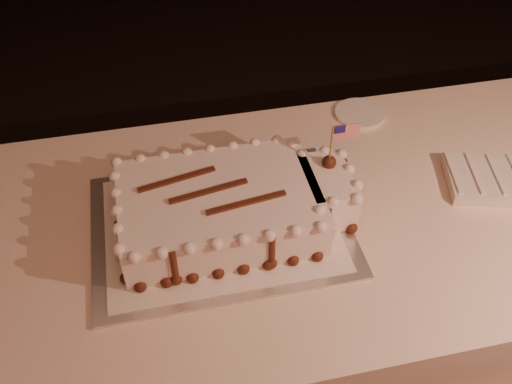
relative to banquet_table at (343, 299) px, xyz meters
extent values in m
cube|color=#FFDFC5|center=(0.00, 0.00, 0.00)|extent=(2.40, 0.80, 0.75)
cube|color=silver|center=(-0.33, 0.00, 0.38)|extent=(0.56, 0.42, 0.01)
cube|color=white|center=(-0.33, 0.00, 0.38)|extent=(0.50, 0.38, 0.00)
cube|color=white|center=(-0.33, 0.00, 0.43)|extent=(0.42, 0.28, 0.10)
cube|color=white|center=(-0.09, 0.00, 0.43)|extent=(0.10, 0.16, 0.10)
sphere|color=#542315|center=(-0.51, -0.14, 0.39)|extent=(0.03, 0.03, 0.03)
sphere|color=#542315|center=(-0.46, -0.14, 0.39)|extent=(0.03, 0.03, 0.03)
sphere|color=#542315|center=(-0.41, -0.14, 0.39)|extent=(0.03, 0.03, 0.03)
sphere|color=#542315|center=(-0.35, -0.14, 0.39)|extent=(0.03, 0.03, 0.03)
sphere|color=#542315|center=(-0.30, -0.14, 0.39)|extent=(0.03, 0.03, 0.03)
sphere|color=#542315|center=(-0.25, -0.14, 0.39)|extent=(0.03, 0.03, 0.03)
sphere|color=#542315|center=(-0.20, -0.14, 0.39)|extent=(0.03, 0.03, 0.03)
sphere|color=#542315|center=(-0.15, -0.14, 0.39)|extent=(0.03, 0.03, 0.03)
sphere|color=#542315|center=(-0.14, -0.10, 0.39)|extent=(0.03, 0.03, 0.03)
sphere|color=#542315|center=(-0.10, -0.08, 0.39)|extent=(0.03, 0.03, 0.03)
sphere|color=#542315|center=(-0.05, -0.08, 0.39)|extent=(0.03, 0.03, 0.03)
sphere|color=#542315|center=(-0.04, -0.04, 0.39)|extent=(0.03, 0.03, 0.03)
sphere|color=#542315|center=(-0.04, 0.01, 0.39)|extent=(0.03, 0.03, 0.03)
sphere|color=#542315|center=(-0.04, 0.06, 0.39)|extent=(0.03, 0.03, 0.03)
sphere|color=#542315|center=(-0.07, 0.08, 0.39)|extent=(0.03, 0.03, 0.03)
sphere|color=#542315|center=(-0.12, 0.08, 0.39)|extent=(0.03, 0.03, 0.03)
sphere|color=#542315|center=(-0.14, 0.11, 0.39)|extent=(0.03, 0.03, 0.03)
sphere|color=#542315|center=(-0.17, 0.14, 0.39)|extent=(0.03, 0.03, 0.03)
sphere|color=#542315|center=(-0.22, 0.14, 0.39)|extent=(0.03, 0.03, 0.03)
sphere|color=#542315|center=(-0.27, 0.14, 0.39)|extent=(0.03, 0.03, 0.03)
sphere|color=#542315|center=(-0.32, 0.14, 0.39)|extent=(0.03, 0.03, 0.03)
sphere|color=#542315|center=(-0.37, 0.14, 0.39)|extent=(0.03, 0.03, 0.03)
sphere|color=#542315|center=(-0.43, 0.14, 0.39)|extent=(0.03, 0.03, 0.03)
sphere|color=#542315|center=(-0.48, 0.14, 0.39)|extent=(0.03, 0.03, 0.03)
sphere|color=#542315|center=(-0.53, 0.14, 0.39)|extent=(0.03, 0.03, 0.03)
sphere|color=#542315|center=(-0.53, 0.09, 0.39)|extent=(0.03, 0.03, 0.03)
sphere|color=#542315|center=(-0.53, 0.04, 0.39)|extent=(0.03, 0.03, 0.03)
sphere|color=#542315|center=(-0.53, -0.01, 0.39)|extent=(0.03, 0.03, 0.03)
sphere|color=#542315|center=(-0.53, -0.06, 0.39)|extent=(0.03, 0.03, 0.03)
sphere|color=#542315|center=(-0.53, -0.12, 0.39)|extent=(0.03, 0.03, 0.03)
sphere|color=white|center=(-0.51, -0.14, 0.48)|extent=(0.03, 0.03, 0.03)
sphere|color=white|center=(-0.46, -0.14, 0.48)|extent=(0.03, 0.03, 0.03)
sphere|color=white|center=(-0.41, -0.14, 0.48)|extent=(0.03, 0.03, 0.03)
sphere|color=white|center=(-0.35, -0.14, 0.48)|extent=(0.03, 0.03, 0.03)
sphere|color=white|center=(-0.30, -0.14, 0.48)|extent=(0.03, 0.03, 0.03)
sphere|color=white|center=(-0.25, -0.14, 0.48)|extent=(0.03, 0.03, 0.03)
sphere|color=white|center=(-0.20, -0.14, 0.48)|extent=(0.03, 0.03, 0.03)
sphere|color=white|center=(-0.15, -0.14, 0.48)|extent=(0.03, 0.03, 0.03)
sphere|color=white|center=(-0.14, -0.10, 0.48)|extent=(0.03, 0.03, 0.03)
sphere|color=white|center=(-0.10, -0.08, 0.48)|extent=(0.03, 0.03, 0.03)
sphere|color=white|center=(-0.05, -0.08, 0.48)|extent=(0.03, 0.03, 0.03)
sphere|color=white|center=(-0.04, -0.04, 0.48)|extent=(0.03, 0.03, 0.03)
sphere|color=white|center=(-0.04, 0.01, 0.48)|extent=(0.03, 0.03, 0.03)
sphere|color=white|center=(-0.04, 0.06, 0.48)|extent=(0.03, 0.03, 0.03)
sphere|color=white|center=(-0.07, 0.08, 0.48)|extent=(0.03, 0.03, 0.03)
sphere|color=white|center=(-0.12, 0.08, 0.48)|extent=(0.03, 0.03, 0.03)
sphere|color=white|center=(-0.14, 0.11, 0.48)|extent=(0.03, 0.03, 0.03)
sphere|color=white|center=(-0.17, 0.14, 0.48)|extent=(0.03, 0.03, 0.03)
sphere|color=white|center=(-0.22, 0.14, 0.48)|extent=(0.03, 0.03, 0.03)
sphere|color=white|center=(-0.27, 0.14, 0.48)|extent=(0.03, 0.03, 0.03)
sphere|color=white|center=(-0.32, 0.14, 0.48)|extent=(0.03, 0.03, 0.03)
sphere|color=white|center=(-0.37, 0.14, 0.48)|extent=(0.03, 0.03, 0.03)
sphere|color=white|center=(-0.43, 0.14, 0.48)|extent=(0.03, 0.03, 0.03)
sphere|color=white|center=(-0.48, 0.14, 0.48)|extent=(0.03, 0.03, 0.03)
sphere|color=white|center=(-0.53, 0.14, 0.48)|extent=(0.03, 0.03, 0.03)
sphere|color=white|center=(-0.53, 0.09, 0.48)|extent=(0.03, 0.03, 0.03)
sphere|color=white|center=(-0.53, 0.04, 0.48)|extent=(0.03, 0.03, 0.03)
sphere|color=white|center=(-0.53, -0.01, 0.48)|extent=(0.03, 0.03, 0.03)
sphere|color=white|center=(-0.53, -0.06, 0.48)|extent=(0.03, 0.03, 0.03)
sphere|color=white|center=(-0.53, -0.12, 0.48)|extent=(0.03, 0.03, 0.03)
cylinder|color=#542315|center=(-0.44, -0.14, 0.43)|extent=(0.01, 0.01, 0.09)
sphere|color=#542315|center=(-0.44, -0.14, 0.39)|extent=(0.02, 0.02, 0.02)
cylinder|color=#542315|center=(-0.24, -0.14, 0.43)|extent=(0.01, 0.01, 0.09)
sphere|color=#542315|center=(-0.24, -0.14, 0.39)|extent=(0.02, 0.02, 0.02)
cylinder|color=#542315|center=(-0.11, -0.08, 0.43)|extent=(0.01, 0.01, 0.09)
sphere|color=#542315|center=(-0.11, -0.08, 0.39)|extent=(0.02, 0.02, 0.02)
cylinder|color=#542315|center=(-0.04, 0.04, 0.43)|extent=(0.01, 0.01, 0.09)
sphere|color=#542315|center=(-0.04, 0.04, 0.39)|extent=(0.02, 0.02, 0.02)
cylinder|color=#542315|center=(-0.14, 0.13, 0.43)|extent=(0.01, 0.01, 0.09)
sphere|color=#542315|center=(-0.14, 0.13, 0.39)|extent=(0.02, 0.02, 0.02)
cylinder|color=#542315|center=(-0.33, 0.14, 0.43)|extent=(0.01, 0.01, 0.09)
sphere|color=#542315|center=(-0.33, 0.14, 0.39)|extent=(0.02, 0.02, 0.02)
cylinder|color=#542315|center=(-0.52, 0.14, 0.43)|extent=(0.01, 0.01, 0.09)
sphere|color=#542315|center=(-0.52, 0.14, 0.39)|extent=(0.02, 0.02, 0.02)
cylinder|color=#542315|center=(-0.53, -0.04, 0.43)|extent=(0.01, 0.01, 0.09)
sphere|color=#542315|center=(-0.53, -0.04, 0.39)|extent=(0.02, 0.02, 0.02)
cube|color=#542315|center=(-0.41, 0.05, 0.49)|extent=(0.17, 0.05, 0.01)
cube|color=#542315|center=(-0.35, 0.00, 0.49)|extent=(0.17, 0.04, 0.01)
cube|color=#542315|center=(-0.28, -0.05, 0.49)|extent=(0.17, 0.04, 0.01)
sphere|color=#542315|center=(-0.08, 0.03, 0.49)|extent=(0.03, 0.03, 0.03)
cylinder|color=#A18145|center=(-0.08, 0.03, 0.53)|extent=(0.00, 0.00, 0.12)
cube|color=red|center=(-0.05, 0.03, 0.57)|extent=(0.06, 0.00, 0.04)
cube|color=navy|center=(-0.06, 0.03, 0.58)|extent=(0.02, 0.00, 0.02)
cube|color=silver|center=(0.33, -0.01, 0.39)|extent=(0.25, 0.21, 0.03)
cube|color=white|center=(0.23, 0.02, 0.41)|extent=(0.04, 0.14, 0.01)
cube|color=white|center=(0.28, 0.01, 0.41)|extent=(0.04, 0.14, 0.01)
cube|color=white|center=(0.33, -0.01, 0.41)|extent=(0.04, 0.14, 0.01)
cylinder|color=white|center=(0.11, 0.32, 0.38)|extent=(0.14, 0.14, 0.01)
camera|label=1|loc=(-0.43, -0.85, 1.30)|focal=40.00mm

